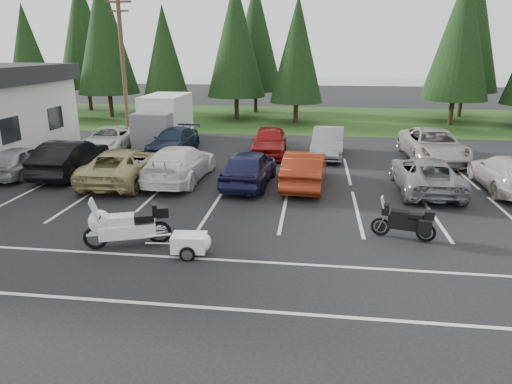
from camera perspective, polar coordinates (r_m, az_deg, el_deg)
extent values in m
plane|color=black|center=(16.23, 1.52, -3.28)|extent=(120.00, 120.00, 0.00)
cube|color=#203C13|center=(39.54, 5.11, 9.15)|extent=(80.00, 16.00, 0.01)
cube|color=gray|center=(70.37, 9.54, 12.68)|extent=(70.00, 50.00, 0.02)
cylinder|color=#473321|center=(29.45, -16.22, 14.45)|extent=(0.26, 0.26, 9.00)
cube|color=#473321|center=(29.53, -16.89, 21.81)|extent=(1.60, 0.12, 0.12)
cube|color=#473321|center=(29.49, -16.80, 20.85)|extent=(1.20, 0.10, 0.10)
cube|color=silver|center=(18.10, 2.16, -1.03)|extent=(32.00, 16.00, 0.01)
cylinder|color=#332316|center=(43.48, -25.87, 9.69)|extent=(0.36, 0.36, 2.16)
cone|color=black|center=(43.23, -26.65, 15.34)|extent=(3.96, 3.96, 7.65)
cylinder|color=#332316|center=(41.96, -17.72, 10.80)|extent=(0.36, 0.36, 2.78)
cone|color=black|center=(41.75, -18.47, 18.39)|extent=(5.10, 5.10, 9.86)
cylinder|color=#332316|center=(38.70, -11.01, 10.29)|extent=(0.36, 0.36, 2.11)
cone|color=black|center=(38.41, -11.39, 16.54)|extent=(3.87, 3.87, 7.48)
cylinder|color=#332316|center=(38.79, -2.44, 10.98)|extent=(0.36, 0.36, 2.62)
cone|color=black|center=(38.54, -2.55, 18.73)|extent=(4.80, 4.80, 9.27)
cylinder|color=#332316|center=(37.01, 5.00, 10.33)|extent=(0.36, 0.36, 2.26)
cone|color=black|center=(36.71, 5.19, 17.33)|extent=(4.14, 4.14, 7.99)
cylinder|color=#332316|center=(38.89, 23.25, 9.67)|extent=(0.36, 0.36, 2.69)
cone|color=black|center=(38.65, 24.25, 17.55)|extent=(4.93, 4.93, 9.52)
cylinder|color=#332316|center=(47.46, -20.09, 11.33)|extent=(0.36, 0.36, 2.88)
cone|color=black|center=(47.28, -20.85, 18.26)|extent=(5.28, 5.28, 10.20)
cylinder|color=#332316|center=(43.16, -0.07, 11.74)|extent=(0.36, 0.36, 2.71)
cone|color=black|center=(42.95, -0.07, 18.95)|extent=(4.97, 4.97, 9.61)
cylinder|color=#332316|center=(43.92, 24.22, 10.52)|extent=(0.36, 0.36, 3.00)
cone|color=black|center=(43.74, 25.25, 18.30)|extent=(5.50, 5.50, 10.62)
imported|color=#ABAAAF|center=(24.16, -27.29, 3.52)|extent=(1.82, 4.23, 1.42)
imported|color=black|center=(23.26, -22.15, 4.02)|extent=(1.96, 5.12, 1.66)
imported|color=tan|center=(21.23, -16.21, 3.22)|extent=(2.68, 5.56, 1.53)
imported|color=white|center=(20.88, -9.50, 3.55)|extent=(2.45, 5.58, 1.59)
imported|color=#181B3D|center=(19.90, -0.86, 3.11)|extent=(2.22, 4.81, 1.60)
imported|color=maroon|center=(19.87, 6.16, 2.93)|extent=(1.97, 4.85, 1.57)
imported|color=slate|center=(20.40, 20.44, 2.10)|extent=(2.40, 5.18, 1.44)
imported|color=beige|center=(21.92, 28.97, 2.08)|extent=(2.17, 5.16, 1.49)
imported|color=silver|center=(28.30, -17.84, 6.38)|extent=(2.75, 5.10, 1.36)
imported|color=#162238|center=(26.56, -10.27, 6.27)|extent=(2.33, 4.89, 1.37)
imported|color=maroon|center=(25.60, 1.65, 6.37)|extent=(2.02, 4.73, 1.59)
imported|color=slate|center=(25.60, 9.01, 6.13)|extent=(1.95, 4.84, 1.56)
imported|color=#A69E98|center=(26.17, 21.26, 5.50)|extent=(2.97, 6.04, 1.65)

